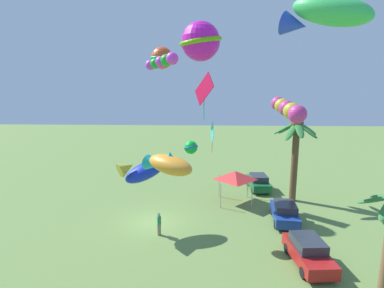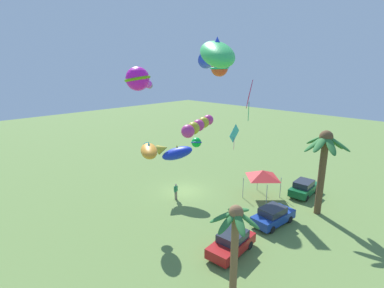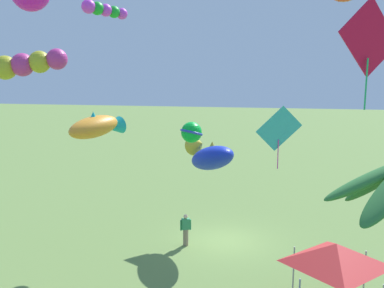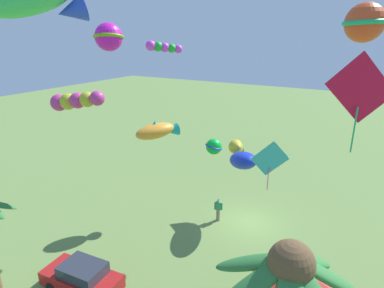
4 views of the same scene
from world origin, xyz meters
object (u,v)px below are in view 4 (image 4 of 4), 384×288
at_px(spectator_0, 218,209).
at_px(kite_fish_7, 158,131).
at_px(festival_tent, 295,274).
at_px(kite_ball_9, 214,147).
at_px(kite_diamond_2, 270,159).
at_px(kite_ball_5, 109,37).
at_px(kite_diamond_8, 361,90).
at_px(kite_tube_0, 163,47).
at_px(kite_fish_1, 35,0).
at_px(kite_tube_3, 75,101).
at_px(kite_ball_4, 365,23).
at_px(parked_car_1, 82,277).
at_px(kite_fish_6, 242,158).

relative_size(spectator_0, kite_fish_7, 0.51).
xyz_separation_m(festival_tent, kite_fish_7, (10.08, -4.57, 3.54)).
relative_size(festival_tent, kite_fish_7, 0.92).
bearing_deg(kite_ball_9, kite_diamond_2, 157.19).
distance_m(spectator_0, festival_tent, 8.58).
bearing_deg(kite_ball_5, kite_diamond_8, 179.52).
bearing_deg(kite_tube_0, kite_fish_1, 83.04).
relative_size(festival_tent, kite_tube_3, 0.95).
bearing_deg(kite_fish_1, kite_ball_4, -141.65).
bearing_deg(parked_car_1, festival_tent, -160.48).
bearing_deg(kite_fish_1, kite_tube_0, -96.96).
height_order(spectator_0, kite_diamond_8, kite_diamond_8).
xyz_separation_m(festival_tent, kite_diamond_8, (-1.19, -2.76, 7.31)).
distance_m(kite_fish_7, kite_diamond_8, 12.02).
relative_size(parked_car_1, kite_diamond_8, 0.98).
xyz_separation_m(kite_tube_0, kite_fish_1, (0.91, 7.45, 2.00)).
bearing_deg(kite_ball_5, kite_diamond_2, 175.53).
xyz_separation_m(parked_car_1, spectator_0, (-3.00, -8.98, 0.06)).
height_order(festival_tent, kite_diamond_2, kite_diamond_2).
distance_m(kite_ball_4, kite_ball_5, 13.27).
height_order(kite_tube_0, kite_ball_4, kite_ball_4).
bearing_deg(kite_ball_4, parked_car_1, 43.93).
bearing_deg(kite_diamond_8, parked_car_1, 30.09).
distance_m(kite_fish_7, kite_ball_9, 4.62).
relative_size(spectator_0, festival_tent, 0.56).
xyz_separation_m(spectator_0, kite_diamond_2, (-4.16, 3.65, 5.64)).
xyz_separation_m(kite_tube_3, kite_fish_6, (-5.45, -8.17, -4.60)).
height_order(kite_fish_1, kite_tube_3, kite_fish_1).
height_order(festival_tent, kite_fish_1, kite_fish_1).
bearing_deg(kite_tube_3, kite_fish_6, -123.70).
xyz_separation_m(spectator_0, kite_ball_4, (-6.92, -0.58, 11.58)).
distance_m(kite_fish_6, kite_ball_9, 3.78).
relative_size(kite_tube_0, kite_diamond_2, 0.75).
height_order(spectator_0, festival_tent, festival_tent).
distance_m(kite_fish_1, kite_fish_6, 14.13).
relative_size(parked_car_1, kite_tube_0, 2.20).
bearing_deg(kite_fish_7, kite_diamond_8, 170.87).
bearing_deg(kite_ball_9, parked_car_1, 62.22).
bearing_deg(kite_tube_0, kite_ball_4, -171.81).
height_order(spectator_0, kite_fish_6, kite_fish_6).
height_order(kite_diamond_2, kite_diamond_8, kite_diamond_8).
height_order(spectator_0, kite_ball_4, kite_ball_4).
bearing_deg(kite_tube_3, festival_tent, -173.26).
bearing_deg(kite_diamond_8, kite_fish_7, -9.13).
bearing_deg(kite_diamond_2, kite_ball_9, -22.81).
bearing_deg(kite_ball_4, kite_tube_3, 33.70).
xyz_separation_m(kite_diamond_2, kite_fish_6, (3.12, -4.84, -2.16)).
xyz_separation_m(kite_ball_4, kite_ball_9, (6.32, 2.73, -6.38)).
bearing_deg(kite_ball_9, kite_tube_0, -16.75).
bearing_deg(kite_fish_6, festival_tent, 126.56).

